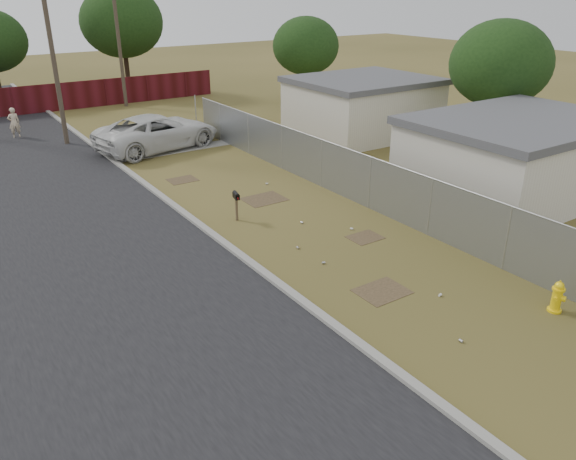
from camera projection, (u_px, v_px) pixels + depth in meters
ground at (302, 226)px, 19.75m from camera, size 120.00×120.00×0.00m
street at (48, 197)px, 22.40m from camera, size 15.10×60.00×0.12m
chainlink_fence at (352, 181)px, 21.80m from camera, size 0.10×27.06×2.02m
utility_poles at (39, 44)px, 31.67m from camera, size 12.60×8.24×9.00m
houses at (432, 128)px, 26.45m from camera, size 9.30×17.24×3.10m
horizon_trees at (103, 37)px, 36.20m from camera, size 33.32×31.94×7.78m
fire_hydrant at (557, 297)px, 14.45m from camera, size 0.46×0.46×0.90m
mailbox at (236, 198)px, 19.88m from camera, size 0.25×0.47×1.08m
pickup_truck at (158, 132)px, 28.59m from camera, size 6.84×4.15×1.77m
pedestrian at (14, 123)px, 30.74m from camera, size 0.62×0.42×1.65m
scattered_litter at (339, 246)px, 18.12m from camera, size 2.61×12.39×0.07m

